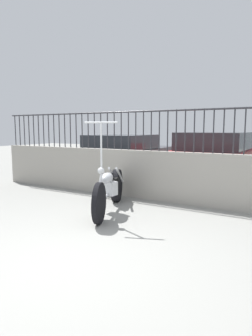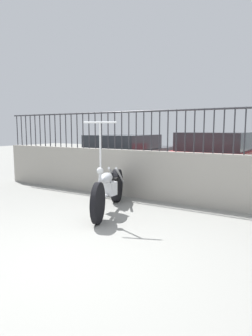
% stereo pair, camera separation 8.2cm
% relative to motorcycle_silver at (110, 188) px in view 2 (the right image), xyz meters
% --- Properties ---
extents(ground_plane, '(40.00, 40.00, 0.00)m').
position_rel_motorcycle_silver_xyz_m(ground_plane, '(0.81, -2.06, -0.39)').
color(ground_plane, gray).
extents(low_wall, '(9.49, 0.18, 1.01)m').
position_rel_motorcycle_silver_xyz_m(low_wall, '(0.81, 1.09, 0.11)').
color(low_wall, '#9E998E').
rests_on(low_wall, ground_plane).
extents(fence_railing, '(9.49, 0.04, 0.82)m').
position_rel_motorcycle_silver_xyz_m(fence_railing, '(0.81, 1.09, 1.15)').
color(fence_railing, '#2D2D33').
rests_on(fence_railing, low_wall).
extents(motorcycle_silver, '(0.93, 1.99, 1.57)m').
position_rel_motorcycle_silver_xyz_m(motorcycle_silver, '(0.00, 0.00, 0.00)').
color(motorcycle_silver, black).
rests_on(motorcycle_silver, ground_plane).
extents(car_dark_grey, '(2.12, 4.61, 1.27)m').
position_rel_motorcycle_silver_xyz_m(car_dark_grey, '(-2.00, 3.82, 0.25)').
color(car_dark_grey, black).
rests_on(car_dark_grey, ground_plane).
extents(car_red, '(1.96, 4.41, 1.36)m').
position_rel_motorcycle_silver_xyz_m(car_red, '(0.83, 4.14, 0.29)').
color(car_red, black).
rests_on(car_red, ground_plane).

